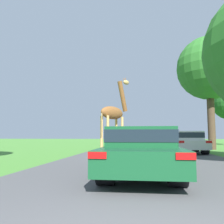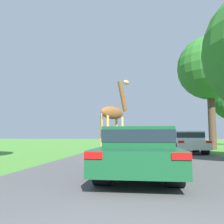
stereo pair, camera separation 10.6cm
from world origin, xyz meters
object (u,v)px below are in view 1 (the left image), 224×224
giraffe_near_road (114,114)px  tree_right_cluster (209,69)px  car_rear_follower (173,139)px  car_queue_right (188,141)px  car_queue_left (139,139)px  car_far_ahead (126,139)px  car_lead_maroon (141,149)px  car_verge_right (165,138)px

giraffe_near_road → tree_right_cluster: bearing=67.7°
giraffe_near_road → car_rear_follower: 10.46m
tree_right_cluster → car_rear_follower: bearing=122.5°
car_queue_right → tree_right_cluster: 7.48m
car_queue_left → car_far_ahead: bearing=100.7°
car_lead_maroon → car_verge_right: 23.94m
car_queue_left → car_verge_right: 11.10m
giraffe_near_road → car_far_ahead: bearing=122.7°
car_rear_follower → car_far_ahead: bearing=133.7°
car_verge_right → car_rear_follower: car_verge_right is taller
car_queue_left → car_far_ahead: car_queue_left is taller
car_lead_maroon → car_far_ahead: 22.13m
giraffe_near_road → car_lead_maroon: size_ratio=1.03×
giraffe_near_road → tree_right_cluster: tree_right_cluster is taller
car_queue_right → tree_right_cluster: size_ratio=0.45×
car_queue_right → car_rear_follower: bearing=89.5°
car_far_ahead → car_verge_right: (4.81, 1.72, 0.08)m
car_lead_maroon → tree_right_cluster: bearing=66.8°
giraffe_near_road → car_far_ahead: size_ratio=1.11×
car_queue_right → car_rear_follower: (0.07, 7.93, 0.00)m
car_queue_right → car_far_ahead: (-4.86, 13.08, -0.07)m
car_verge_right → tree_right_cluster: size_ratio=0.46×
car_far_ahead → car_rear_follower: car_rear_follower is taller
car_queue_left → car_verge_right: bearing=73.7°
car_queue_left → car_far_ahead: size_ratio=0.89×
car_queue_right → car_lead_maroon: bearing=-108.2°
car_far_ahead → tree_right_cluster: size_ratio=0.49×
giraffe_near_road → car_queue_left: giraffe_near_road is taller
car_lead_maroon → car_queue_left: (-0.21, 13.11, 0.06)m
car_verge_right → car_queue_right: bearing=-89.8°
giraffe_near_road → car_far_ahead: giraffe_near_road is taller
car_far_ahead → car_rear_follower: 7.13m
giraffe_near_road → car_lead_maroon: (1.65, -7.68, -1.72)m
car_queue_right → car_verge_right: bearing=90.2°
car_queue_right → car_rear_follower: size_ratio=0.97×
car_lead_maroon → tree_right_cluster: 15.21m
car_lead_maroon → car_verge_right: car_verge_right is taller
car_verge_right → tree_right_cluster: 12.58m
giraffe_near_road → car_verge_right: giraffe_near_road is taller
car_verge_right → car_far_ahead: bearing=-160.4°
giraffe_near_road → car_rear_follower: (4.67, 9.21, -1.70)m
car_lead_maroon → tree_right_cluster: (5.54, 12.92, 5.82)m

